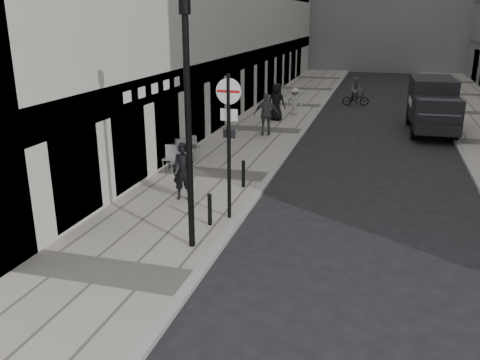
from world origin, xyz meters
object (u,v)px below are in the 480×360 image
Objects in this scene: sign_post at (229,128)px; walking_man at (183,171)px; lamppost at (188,118)px; panel_van at (433,103)px; cyclist at (356,95)px.

walking_man is at bearing 152.63° from sign_post.
lamppost is 17.18m from panel_van.
walking_man reaches higher than cyclist.
sign_post reaches higher than panel_van.
panel_van is 3.10× the size of cyclist.
sign_post is at bearing -39.91° from walking_man.
lamppost reaches higher than walking_man.
sign_post reaches higher than cyclist.
cyclist is at bearing 83.50° from lamppost.
sign_post is 20.82m from cyclist.
panel_van is at bearing 67.29° from lamppost.
sign_post is 2.14m from lamppost.
walking_man is 0.99× the size of cyclist.
sign_post is 0.72× the size of panel_van.
panel_van is (6.60, 15.75, -1.85)m from lamppost.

